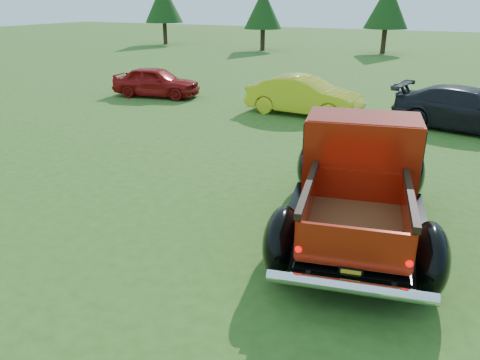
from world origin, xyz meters
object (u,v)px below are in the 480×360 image
(tree_far_west, at_px, (163,3))
(show_car_grey, at_px, (469,109))
(pickup_truck, at_px, (359,173))
(show_car_yellow, at_px, (304,96))
(show_car_red, at_px, (156,82))
(tree_mid_left, at_px, (387,6))
(tree_west, at_px, (263,9))

(tree_far_west, relative_size, show_car_grey, 1.13)
(tree_far_west, relative_size, pickup_truck, 0.91)
(show_car_yellow, bearing_deg, show_car_red, 89.99)
(tree_mid_left, bearing_deg, tree_far_west, -176.99)
(show_car_yellow, height_order, show_car_grey, show_car_yellow)
(tree_far_west, relative_size, show_car_red, 1.42)
(tree_far_west, distance_m, pickup_truck, 37.06)
(pickup_truck, height_order, show_car_red, pickup_truck)
(pickup_truck, bearing_deg, tree_mid_left, 88.05)
(tree_west, distance_m, show_car_grey, 24.79)
(tree_far_west, bearing_deg, show_car_red, -56.08)
(tree_west, bearing_deg, pickup_truck, -62.95)
(tree_west, distance_m, tree_mid_left, 9.22)
(tree_west, bearing_deg, show_car_yellow, -62.39)
(tree_west, relative_size, show_car_yellow, 1.12)
(tree_west, relative_size, pickup_truck, 0.81)
(tree_mid_left, xyz_separation_m, show_car_grey, (6.50, -21.20, -2.72))
(tree_mid_left, bearing_deg, show_car_yellow, -86.89)
(tree_west, height_order, tree_mid_left, tree_mid_left)
(tree_far_west, xyz_separation_m, tree_mid_left, (19.00, 1.00, -0.14))
(tree_far_west, distance_m, show_car_yellow, 28.85)
(show_car_red, bearing_deg, tree_west, 1.13)
(show_car_grey, bearing_deg, show_car_yellow, 102.94)
(pickup_truck, distance_m, show_car_yellow, 8.63)
(tree_far_west, relative_size, show_car_yellow, 1.27)
(tree_mid_left, height_order, pickup_truck, tree_mid_left)
(tree_far_west, bearing_deg, tree_west, -5.71)
(show_car_grey, bearing_deg, tree_far_west, 62.00)
(tree_mid_left, xyz_separation_m, show_car_red, (-5.50, -21.07, -2.76))
(tree_west, xyz_separation_m, show_car_yellow, (10.17, -19.44, -2.43))
(tree_mid_left, xyz_separation_m, show_car_yellow, (1.17, -21.44, -2.71))
(tree_far_west, xyz_separation_m, pickup_truck, (23.89, -28.21, -2.57))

